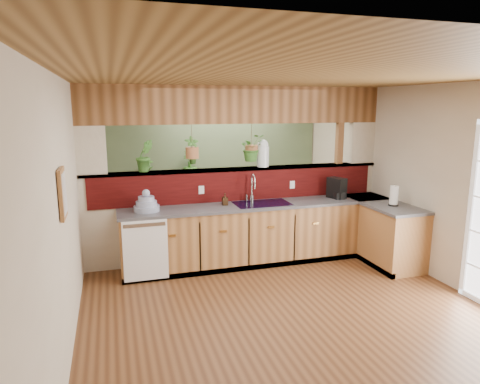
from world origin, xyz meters
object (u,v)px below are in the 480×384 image
object	(u,v)px
faucet	(252,187)
paper_towel	(394,196)
glass_jar	(263,153)
dish_stack	(146,204)
coffee_maker	(337,189)
shelving_console	(169,202)
soap_dispenser	(225,199)

from	to	relation	value
faucet	paper_towel	xyz separation A→B (m)	(1.87, -0.83, -0.09)
glass_jar	faucet	bearing A→B (deg)	-137.98
dish_stack	glass_jar	distance (m)	1.94
dish_stack	coffee_maker	xyz separation A→B (m)	(2.91, -0.00, 0.05)
dish_stack	glass_jar	bearing A→B (deg)	11.24
glass_jar	shelving_console	xyz separation A→B (m)	(-1.21, 1.90, -1.10)
dish_stack	soap_dispenser	bearing A→B (deg)	2.16
faucet	paper_towel	world-z (taller)	faucet
paper_towel	faucet	bearing A→B (deg)	155.95
shelving_console	glass_jar	bearing A→B (deg)	-76.06
faucet	glass_jar	distance (m)	0.57
paper_towel	shelving_console	bearing A→B (deg)	133.93
shelving_console	coffee_maker	bearing A→B (deg)	-62.96
paper_towel	soap_dispenser	bearing A→B (deg)	162.51
soap_dispenser	glass_jar	distance (m)	0.98
paper_towel	glass_jar	world-z (taller)	glass_jar
paper_towel	glass_jar	distance (m)	2.02
faucet	dish_stack	xyz separation A→B (m)	(-1.57, -0.14, -0.13)
shelving_console	faucet	bearing A→B (deg)	-83.88
faucet	coffee_maker	distance (m)	1.35
faucet	coffee_maker	size ratio (longest dim) A/B	1.32
paper_towel	shelving_console	distance (m)	4.13
dish_stack	paper_towel	distance (m)	3.51
faucet	shelving_console	world-z (taller)	faucet
dish_stack	soap_dispenser	world-z (taller)	dish_stack
soap_dispenser	faucet	bearing A→B (deg)	12.70
coffee_maker	paper_towel	world-z (taller)	coffee_maker
coffee_maker	glass_jar	world-z (taller)	glass_jar
faucet	paper_towel	distance (m)	2.05
faucet	dish_stack	distance (m)	1.58
faucet	shelving_console	size ratio (longest dim) A/B	0.30
glass_jar	shelving_console	bearing A→B (deg)	122.51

